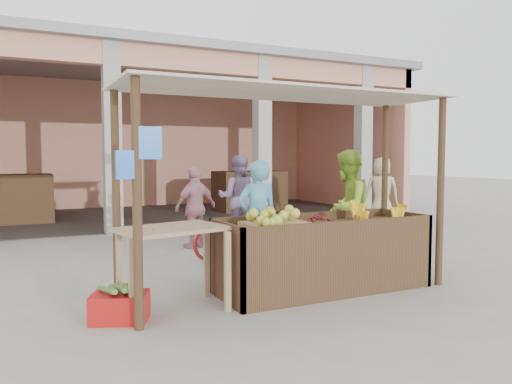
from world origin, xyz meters
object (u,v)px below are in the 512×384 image
side_table (172,240)px  fruit_stall (323,257)px  motorcycle (238,231)px  vendor_green (347,205)px  vendor_blue (257,215)px  red_crate (120,307)px

side_table → fruit_stall: bearing=-13.7°
side_table → motorcycle: side_table is taller
fruit_stall → vendor_green: 1.57m
motorcycle → vendor_blue: bearing=161.1°
fruit_stall → motorcycle: size_ratio=1.55×
vendor_green → motorcycle: size_ratio=1.09×
fruit_stall → side_table: 1.91m
vendor_blue → vendor_green: 1.54m
red_crate → motorcycle: 3.32m
side_table → vendor_green: size_ratio=0.68×
fruit_stall → vendor_green: (1.09, 1.00, 0.51)m
vendor_green → motorcycle: vendor_green is taller
fruit_stall → vendor_blue: bearing=115.7°
motorcycle → red_crate: bearing=129.3°
vendor_blue → vendor_green: vendor_green is taller
motorcycle → vendor_green: bearing=-141.2°
red_crate → vendor_blue: size_ratio=0.32×
fruit_stall → vendor_green: size_ratio=1.43×
red_crate → vendor_blue: vendor_blue is taller
red_crate → vendor_blue: 2.38m
fruit_stall → side_table: side_table is taller
fruit_stall → side_table: (-1.88, 0.02, 0.34)m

